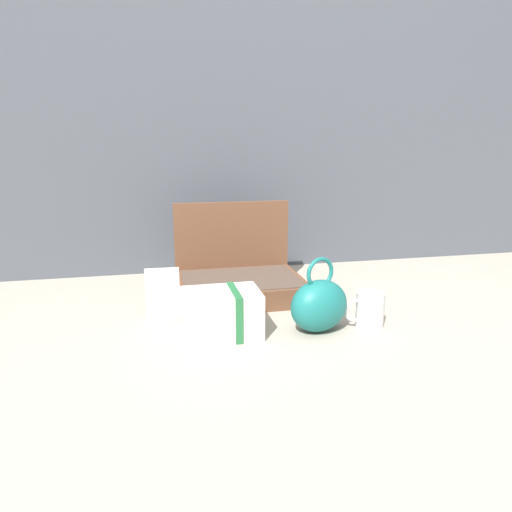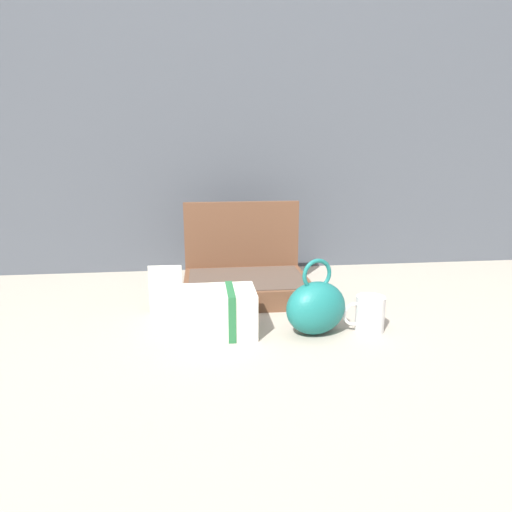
% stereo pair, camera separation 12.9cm
% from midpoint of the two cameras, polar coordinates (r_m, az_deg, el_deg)
% --- Properties ---
extents(ground_plane, '(6.00, 6.00, 0.00)m').
position_cam_midpoint_polar(ground_plane, '(1.37, -2.49, -7.57)').
color(ground_plane, '#9E9384').
extents(back_wall, '(3.20, 0.06, 1.40)m').
position_cam_midpoint_polar(back_wall, '(1.86, -6.07, 19.91)').
color(back_wall, '#474C54').
rests_on(back_wall, ground_plane).
extents(open_suitcase, '(0.42, 0.33, 0.31)m').
position_cam_midpoint_polar(open_suitcase, '(1.54, -4.65, -2.57)').
color(open_suitcase, brown).
rests_on(open_suitcase, ground_plane).
extents(teal_pouch_handbag, '(0.20, 0.16, 0.21)m').
position_cam_midpoint_polar(teal_pouch_handbag, '(1.23, 5.07, -6.27)').
color(teal_pouch_handbag, '#196B66').
rests_on(teal_pouch_handbag, ground_plane).
extents(cream_toiletry_bag, '(0.21, 0.15, 0.13)m').
position_cam_midpoint_polar(cream_toiletry_bag, '(1.22, -7.35, -7.27)').
color(cream_toiletry_bag, silver).
rests_on(cream_toiletry_bag, ground_plane).
extents(coffee_mug, '(0.12, 0.08, 0.10)m').
position_cam_midpoint_polar(coffee_mug, '(1.29, 11.45, -6.74)').
color(coffee_mug, silver).
rests_on(coffee_mug, ground_plane).
extents(info_card_left, '(0.10, 0.01, 0.15)m').
position_cam_midpoint_polar(info_card_left, '(1.38, -14.44, -4.53)').
color(info_card_left, silver).
rests_on(info_card_left, ground_plane).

